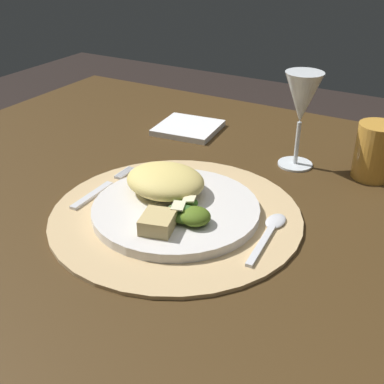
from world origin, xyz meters
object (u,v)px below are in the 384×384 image
at_px(wine_glass, 302,101).
at_px(amber_tumbler, 375,151).
at_px(dinner_plate, 176,209).
at_px(spoon, 271,229).
at_px(napkin, 188,128).
at_px(fork, 102,189).
at_px(dining_table, 226,274).

height_order(wine_glass, amber_tumbler, wine_glass).
bearing_deg(dinner_plate, spoon, 11.04).
height_order(spoon, wine_glass, wine_glass).
bearing_deg(spoon, napkin, 136.71).
relative_size(fork, napkin, 1.30).
xyz_separation_m(dinner_plate, napkin, (-0.16, 0.32, -0.01)).
relative_size(dining_table, dinner_plate, 5.31).
xyz_separation_m(fork, wine_glass, (0.24, 0.27, 0.12)).
bearing_deg(wine_glass, napkin, 168.94).
relative_size(wine_glass, amber_tumbler, 1.77).
distance_m(spoon, amber_tumbler, 0.28).
distance_m(dining_table, fork, 0.26).
distance_m(dining_table, spoon, 0.17).
height_order(dining_table, spoon, spoon).
xyz_separation_m(fork, amber_tumbler, (0.38, 0.29, 0.04)).
relative_size(spoon, napkin, 1.13).
xyz_separation_m(dining_table, dinner_plate, (-0.06, -0.07, 0.15)).
relative_size(napkin, amber_tumbler, 1.28).
bearing_deg(fork, wine_glass, 47.46).
bearing_deg(dining_table, spoon, -25.02).
bearing_deg(napkin, fork, -86.94).
bearing_deg(wine_glass, fork, -132.54).
bearing_deg(dinner_plate, wine_glass, 70.22).
xyz_separation_m(dinner_plate, spoon, (0.15, 0.03, -0.00)).
bearing_deg(napkin, dining_table, -48.51).
xyz_separation_m(dinner_plate, fork, (-0.15, 0.00, -0.00)).
bearing_deg(fork, napkin, 93.06).
xyz_separation_m(fork, napkin, (-0.02, 0.32, -0.00)).
distance_m(spoon, napkin, 0.43).
distance_m(fork, wine_glass, 0.38).
height_order(fork, amber_tumbler, amber_tumbler).
relative_size(dinner_plate, napkin, 2.02).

